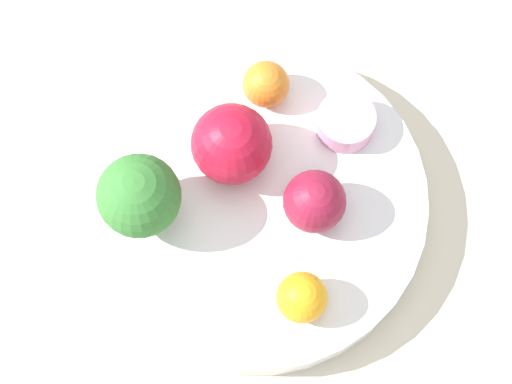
% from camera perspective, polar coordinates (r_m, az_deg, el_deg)
% --- Properties ---
extents(ground_plane, '(6.00, 6.00, 0.00)m').
position_cam_1_polar(ground_plane, '(0.72, 0.00, -1.64)').
color(ground_plane, gray).
extents(table_surface, '(1.20, 1.20, 0.02)m').
position_cam_1_polar(table_surface, '(0.71, 0.00, -1.40)').
color(table_surface, beige).
rests_on(table_surface, ground_plane).
extents(bowl, '(0.27, 0.27, 0.03)m').
position_cam_1_polar(bowl, '(0.68, 0.00, -0.73)').
color(bowl, white).
rests_on(bowl, table_surface).
extents(broccoli, '(0.06, 0.06, 0.07)m').
position_cam_1_polar(broccoli, '(0.63, -7.80, -0.29)').
color(broccoli, '#8CB76B').
rests_on(broccoli, bowl).
extents(apple_red, '(0.05, 0.05, 0.05)m').
position_cam_1_polar(apple_red, '(0.64, 3.92, -0.63)').
color(apple_red, maroon).
rests_on(apple_red, bowl).
extents(apple_green, '(0.06, 0.06, 0.06)m').
position_cam_1_polar(apple_green, '(0.65, -1.64, 3.22)').
color(apple_green, '#B7142D').
rests_on(apple_green, bowl).
extents(orange_front, '(0.04, 0.04, 0.04)m').
position_cam_1_polar(orange_front, '(0.63, 3.08, -7.03)').
color(orange_front, orange).
rests_on(orange_front, bowl).
extents(orange_back, '(0.04, 0.04, 0.04)m').
position_cam_1_polar(orange_back, '(0.68, 0.66, 7.20)').
color(orange_back, orange).
rests_on(orange_back, bowl).
extents(small_cup, '(0.05, 0.05, 0.02)m').
position_cam_1_polar(small_cup, '(0.68, 5.94, 4.72)').
color(small_cup, '#EA9EC6').
rests_on(small_cup, bowl).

